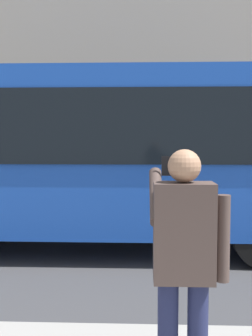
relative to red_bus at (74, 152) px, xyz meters
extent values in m
plane|color=#38383A|center=(-1.56, -0.16, -1.68)|extent=(60.00, 60.00, 0.00)
cube|color=#A89E8E|center=(-1.56, -6.96, 4.32)|extent=(28.00, 0.80, 12.00)
cube|color=#1947AD|center=(-0.02, -0.01, 0.02)|extent=(9.00, 2.50, 2.60)
cube|color=black|center=(-0.02, 1.25, 0.42)|extent=(7.60, 0.06, 1.10)
cylinder|color=black|center=(-3.02, -1.11, -1.18)|extent=(1.00, 0.28, 1.00)
cube|color=#473833|center=(-1.47, 4.45, -0.38)|extent=(0.40, 0.24, 0.66)
sphere|color=#A87A5B|center=(-1.47, 4.45, 0.06)|extent=(0.22, 0.22, 0.22)
cylinder|color=#473833|center=(-1.73, 4.45, -0.42)|extent=(0.09, 0.09, 0.58)
cylinder|color=#473833|center=(-1.29, 4.29, -0.16)|extent=(0.09, 0.48, 0.37)
cube|color=black|center=(-1.37, 4.15, 0.04)|extent=(0.07, 0.01, 0.14)
camera|label=1|loc=(-1.20, 7.15, 0.23)|focal=43.99mm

